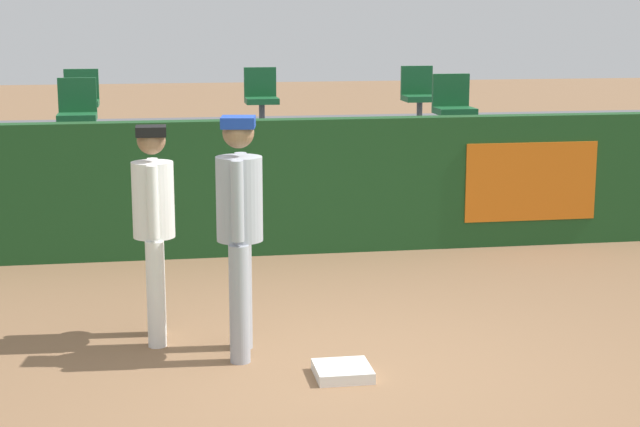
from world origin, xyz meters
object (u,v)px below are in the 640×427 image
object	(u,v)px
first_base	(343,371)
seat_front_right	(453,104)
player_runner_visitor	(240,219)
seat_back_center	(261,95)
seat_back_left	(82,97)
player_fielder_home	(154,218)
seat_front_left	(77,110)
seat_back_right	(419,93)

from	to	relation	value
first_base	seat_front_right	bearing A→B (deg)	65.86
first_base	player_runner_visitor	world-z (taller)	player_runner_visitor
player_runner_visitor	seat_back_center	size ratio (longest dim) A/B	2.17
first_base	seat_back_left	bearing A→B (deg)	107.28
seat_back_center	player_fielder_home	bearing A→B (deg)	-103.92
seat_back_center	seat_front_left	xyz separation A→B (m)	(-2.34, -1.80, -0.00)
player_runner_visitor	seat_back_right	bearing A→B (deg)	163.17
player_runner_visitor	seat_back_right	size ratio (longest dim) A/B	2.17
player_fielder_home	player_runner_visitor	xyz separation A→B (m)	(0.63, -0.47, 0.07)
seat_back_left	seat_front_right	distance (m)	4.92
first_base	player_fielder_home	bearing A→B (deg)	140.65
seat_back_left	seat_front_right	bearing A→B (deg)	-21.45
seat_back_center	seat_front_left	size ratio (longest dim) A/B	1.00
player_fielder_home	seat_back_left	size ratio (longest dim) A/B	2.04
player_runner_visitor	seat_front_left	xyz separation A→B (m)	(-1.47, 4.70, 0.38)
seat_back_left	seat_back_center	bearing A→B (deg)	-0.00
player_runner_visitor	seat_back_center	xyz separation A→B (m)	(0.87, 6.50, 0.38)
player_fielder_home	seat_back_left	distance (m)	6.11
seat_back_left	seat_back_right	xyz separation A→B (m)	(4.62, -0.00, -0.00)
seat_front_left	seat_back_right	size ratio (longest dim) A/B	1.00
seat_front_left	seat_back_left	distance (m)	1.80
first_base	player_fielder_home	size ratio (longest dim) A/B	0.23
player_fielder_home	seat_back_left	xyz separation A→B (m)	(-0.91, 6.03, 0.45)
player_fielder_home	player_runner_visitor	bearing A→B (deg)	53.91
seat_back_center	seat_front_left	bearing A→B (deg)	-142.41
player_runner_visitor	seat_back_right	xyz separation A→B (m)	(3.09, 6.50, 0.38)
first_base	seat_front_left	bearing A→B (deg)	112.05
seat_back_left	seat_back_right	world-z (taller)	same
player_fielder_home	seat_back_center	distance (m)	6.23
player_fielder_home	seat_front_left	xyz separation A→B (m)	(-0.84, 4.23, 0.45)
player_fielder_home	seat_back_right	bearing A→B (deg)	149.22
seat_back_left	first_base	bearing A→B (deg)	-72.72
player_fielder_home	seat_back_center	size ratio (longest dim) A/B	2.04
seat_front_right	seat_back_left	bearing A→B (deg)	158.55
seat_front_left	seat_front_right	size ratio (longest dim) A/B	1.00
first_base	seat_back_left	world-z (taller)	seat_back_left
seat_front_right	seat_back_right	xyz separation A→B (m)	(0.04, 1.80, -0.00)
player_runner_visitor	seat_back_center	bearing A→B (deg)	-179.04
player_runner_visitor	seat_front_right	distance (m)	5.61
first_base	player_fielder_home	world-z (taller)	player_fielder_home
player_fielder_home	seat_back_right	world-z (taller)	seat_back_right
seat_front_left	player_fielder_home	bearing A→B (deg)	-78.71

